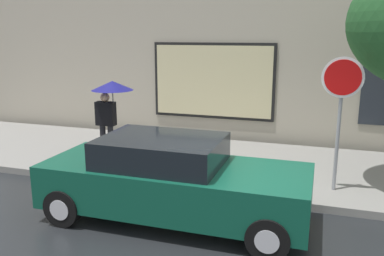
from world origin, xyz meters
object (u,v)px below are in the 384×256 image
at_px(parked_car, 172,180).
at_px(fire_hydrant, 175,153).
at_px(pedestrian_with_umbrella, 110,97).
at_px(stop_sign, 341,98).

relative_size(parked_car, fire_hydrant, 5.53).
xyz_separation_m(fire_hydrant, pedestrian_with_umbrella, (-1.78, 0.40, 1.12)).
bearing_deg(parked_car, stop_sign, 35.32).
distance_m(fire_hydrant, pedestrian_with_umbrella, 2.14).
height_order(fire_hydrant, stop_sign, stop_sign).
xyz_separation_m(parked_car, pedestrian_with_umbrella, (-2.50, 2.46, 0.95)).
bearing_deg(fire_hydrant, pedestrian_with_umbrella, 167.32).
xyz_separation_m(parked_car, stop_sign, (2.66, 1.89, 1.26)).
height_order(parked_car, stop_sign, stop_sign).
xyz_separation_m(fire_hydrant, stop_sign, (3.38, -0.17, 1.43)).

